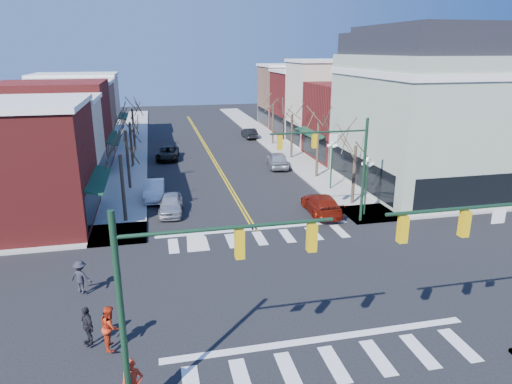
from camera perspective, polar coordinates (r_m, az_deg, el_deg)
ground at (r=23.59m, az=4.00°, el=-11.58°), size 160.00×160.00×0.00m
sidewalk_left at (r=41.40m, az=-15.88°, el=0.81°), size 3.50×70.00×0.15m
sidewalk_right at (r=43.90m, az=7.53°, el=2.26°), size 3.50×70.00×0.15m
bldg_left_brick_a at (r=33.68m, az=-28.58°, el=2.53°), size 10.00×8.50×8.00m
bldg_left_stucco_a at (r=41.06m, az=-25.79°, el=4.89°), size 10.00×7.00×7.50m
bldg_left_brick_b at (r=48.68m, az=-23.90°, el=7.45°), size 10.00×9.00×8.50m
bldg_left_tan at (r=56.77m, az=-22.38°, el=8.49°), size 10.00×7.50×7.80m
bldg_left_stucco_b at (r=64.34m, az=-21.34°, el=9.69°), size 10.00×8.00×8.20m
bldg_right_brick_a at (r=50.89m, az=12.70°, el=8.59°), size 10.00×8.50×8.00m
bldg_right_stucco at (r=57.80m, az=9.49°, el=10.78°), size 10.00×7.00×10.00m
bldg_right_brick_b at (r=64.85m, az=6.96°, el=10.91°), size 10.00×8.00×8.50m
bldg_right_tan at (r=72.37m, az=4.82°, el=11.84°), size 10.00×8.00×9.00m
victorian_corner at (r=41.29m, az=20.89°, el=9.65°), size 12.25×14.25×13.30m
traffic_mast_near_left at (r=14.04m, az=-9.07°, el=-11.34°), size 6.60×0.28×7.20m
traffic_mast_near_right at (r=18.23m, az=28.51°, el=-6.40°), size 6.60×0.28×7.20m
traffic_mast_far_right at (r=30.27m, az=10.29°, el=4.31°), size 6.60×0.28×7.20m
lamppost_corner at (r=32.75m, az=13.68°, el=1.93°), size 0.36×0.36×4.33m
lamppost_midblock at (r=38.50m, az=9.46°, el=4.47°), size 0.36×0.36×4.33m
tree_left_a at (r=32.11m, az=-16.28°, el=0.33°), size 0.24×0.24×4.76m
tree_left_b at (r=39.80m, az=-15.73°, el=3.82°), size 0.24×0.24×5.04m
tree_left_c at (r=47.67m, az=-15.31°, el=5.71°), size 0.24×0.24×4.55m
tree_left_d at (r=55.50m, az=-15.04°, el=7.50°), size 0.24×0.24×4.90m
tree_right_a at (r=35.17m, az=12.13°, el=1.99°), size 0.24×0.24×4.62m
tree_right_b at (r=42.28m, az=7.68°, el=5.18°), size 0.24×0.24×5.18m
tree_right_c at (r=49.75m, az=4.49°, el=6.91°), size 0.24×0.24×4.83m
tree_right_d at (r=57.32m, az=2.13°, el=8.41°), size 0.24×0.24×4.97m
car_left_near at (r=33.62m, az=-10.61°, el=-1.48°), size 2.05×4.32×1.43m
car_left_mid at (r=37.11m, az=-12.62°, el=0.23°), size 1.75×4.53×1.47m
car_left_far at (r=50.49m, az=-10.98°, el=4.79°), size 2.79×5.12×1.36m
car_right_near at (r=33.32m, az=8.17°, el=-1.50°), size 2.30×5.10×1.45m
car_right_mid at (r=46.11m, az=2.68°, el=4.06°), size 2.46×4.90×1.60m
car_right_far at (r=61.72m, az=-0.83°, el=7.36°), size 1.59×4.15×1.35m
pedestrian_red_b at (r=19.40m, az=-17.76°, el=-15.77°), size 0.77×0.95×1.82m
pedestrian_dark_a at (r=19.92m, az=-20.36°, el=-15.38°), size 0.84×1.05×1.67m
pedestrian_dark_b at (r=23.81m, az=-21.07°, el=-9.86°), size 1.22×1.00×1.65m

